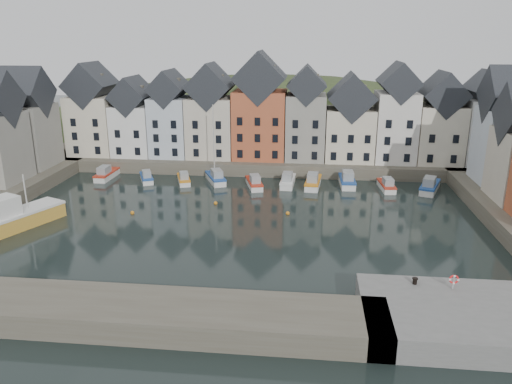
# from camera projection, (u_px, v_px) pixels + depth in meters

# --- Properties ---
(ground) EXTENTS (260.00, 260.00, 0.00)m
(ground) POSITION_uv_depth(u_px,v_px,m) (236.00, 227.00, 60.20)
(ground) COLOR black
(ground) RESTS_ON ground
(far_quay) EXTENTS (90.00, 16.00, 2.00)m
(far_quay) POSITION_uv_depth(u_px,v_px,m) (261.00, 160.00, 88.35)
(far_quay) COLOR #504A3D
(far_quay) RESTS_ON ground
(near_quay) EXTENTS (18.00, 10.00, 2.00)m
(near_quay) POSITION_uv_depth(u_px,v_px,m) (479.00, 320.00, 38.68)
(near_quay) COLOR #60605E
(near_quay) RESTS_ON ground
(near_wall) EXTENTS (50.00, 6.00, 2.00)m
(near_wall) POSITION_uv_depth(u_px,v_px,m) (73.00, 310.00, 40.07)
(near_wall) COLOR #504A3D
(near_wall) RESTS_ON ground
(hillside) EXTENTS (153.60, 70.40, 64.00)m
(hillside) POSITION_uv_depth(u_px,v_px,m) (271.00, 211.00, 118.70)
(hillside) COLOR #2C381C
(hillside) RESTS_ON ground
(far_terrace) EXTENTS (72.37, 8.16, 17.78)m
(far_terrace) POSITION_uv_depth(u_px,v_px,m) (279.00, 117.00, 83.75)
(far_terrace) COLOR beige
(far_terrace) RESTS_ON far_quay
(left_terrace) EXTENTS (7.65, 17.00, 15.69)m
(left_terrace) POSITION_uv_depth(u_px,v_px,m) (9.00, 128.00, 74.03)
(left_terrace) COLOR gray
(left_terrace) RESTS_ON left_quay
(mooring_buoys) EXTENTS (20.50, 5.50, 0.50)m
(mooring_buoys) POSITION_uv_depth(u_px,v_px,m) (212.00, 210.00, 65.62)
(mooring_buoys) COLOR orange
(mooring_buoys) RESTS_ON ground
(boat_a) EXTENTS (2.08, 6.32, 2.41)m
(boat_a) POSITION_uv_depth(u_px,v_px,m) (106.00, 174.00, 80.19)
(boat_a) COLOR silver
(boat_a) RESTS_ON ground
(boat_b) EXTENTS (3.71, 5.61, 2.07)m
(boat_b) POSITION_uv_depth(u_px,v_px,m) (147.00, 178.00, 78.67)
(boat_b) COLOR silver
(boat_b) RESTS_ON ground
(boat_c) EXTENTS (3.37, 5.67, 2.08)m
(boat_c) POSITION_uv_depth(u_px,v_px,m) (184.00, 179.00, 77.77)
(boat_c) COLOR silver
(boat_c) RESTS_ON ground
(boat_d) EXTENTS (4.42, 6.67, 12.27)m
(boat_d) POSITION_uv_depth(u_px,v_px,m) (216.00, 177.00, 78.06)
(boat_d) COLOR silver
(boat_d) RESTS_ON ground
(boat_e) EXTENTS (3.41, 6.27, 2.30)m
(boat_e) POSITION_uv_depth(u_px,v_px,m) (254.00, 183.00, 75.55)
(boat_e) COLOR silver
(boat_e) RESTS_ON ground
(boat_f) EXTENTS (2.26, 6.36, 2.41)m
(boat_f) POSITION_uv_depth(u_px,v_px,m) (288.00, 181.00, 76.48)
(boat_f) COLOR silver
(boat_f) RESTS_ON ground
(boat_g) EXTENTS (2.68, 6.83, 2.56)m
(boat_g) POSITION_uv_depth(u_px,v_px,m) (313.00, 182.00, 75.73)
(boat_g) COLOR silver
(boat_g) RESTS_ON ground
(boat_h) EXTENTS (2.39, 7.02, 2.67)m
(boat_h) POSITION_uv_depth(u_px,v_px,m) (347.00, 180.00, 76.55)
(boat_h) COLOR silver
(boat_h) RESTS_ON ground
(boat_i) EXTENTS (2.27, 5.84, 2.19)m
(boat_i) POSITION_uv_depth(u_px,v_px,m) (387.00, 185.00, 74.41)
(boat_i) COLOR silver
(boat_i) RESTS_ON ground
(boat_j) EXTENTS (4.37, 7.10, 2.61)m
(boat_j) POSITION_uv_depth(u_px,v_px,m) (430.00, 186.00, 73.49)
(boat_j) COLOR silver
(boat_j) RESTS_ON ground
(large_vessel) EXTENTS (8.17, 12.87, 6.54)m
(large_vessel) POSITION_uv_depth(u_px,v_px,m) (8.00, 218.00, 58.53)
(large_vessel) COLOR gold
(large_vessel) RESTS_ON ground
(mooring_bollard) EXTENTS (0.48, 0.48, 0.56)m
(mooring_bollard) POSITION_uv_depth(u_px,v_px,m) (415.00, 281.00, 42.04)
(mooring_bollard) COLOR black
(mooring_bollard) RESTS_ON near_quay
(life_ring_post) EXTENTS (0.80, 0.17, 1.30)m
(life_ring_post) POSITION_uv_depth(u_px,v_px,m) (454.00, 280.00, 41.03)
(life_ring_post) COLOR gray
(life_ring_post) RESTS_ON near_quay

